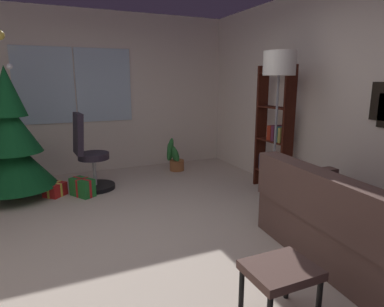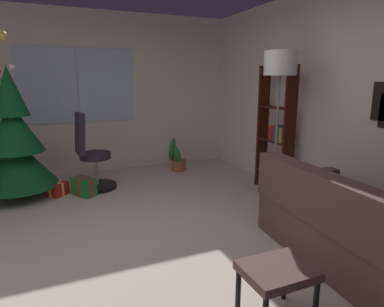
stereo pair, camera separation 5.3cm
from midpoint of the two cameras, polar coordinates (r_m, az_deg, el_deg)
name	(u,v)px [view 2 (the right image)]	position (r m, az deg, el deg)	size (l,w,h in m)	color
ground_plane	(153,252)	(3.32, -6.27, -16.64)	(4.63, 6.06, 0.10)	beige
wall_back_with_windows	(98,93)	(5.91, -15.69, 10.05)	(4.63, 0.12, 2.69)	silver
wall_right_with_frames	(349,100)	(4.22, 25.91, 8.34)	(0.12, 6.06, 2.69)	silver
footstool	(277,275)	(2.34, 15.20, -19.60)	(0.45, 0.37, 0.39)	brown
holiday_tree	(15,145)	(4.93, -28.04, 1.38)	(1.03, 1.03, 2.16)	#4C331E
gift_box_red	(57,189)	(4.96, -22.11, -5.68)	(0.34, 0.34, 0.19)	red
gift_box_green	(84,187)	(4.81, -17.91, -5.50)	(0.34, 0.39, 0.25)	#1E722D
office_chair	(91,160)	(4.96, -16.79, -1.00)	(0.56, 0.56, 1.12)	black
bookshelf	(276,137)	(4.80, 14.57, 2.72)	(0.18, 0.64, 1.76)	#38130B
floor_lamp	(280,74)	(4.13, 15.33, 13.15)	(0.38, 0.38, 1.90)	slate
potted_plant	(176,158)	(5.77, -2.47, -0.83)	(0.33, 0.36, 0.60)	#945831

